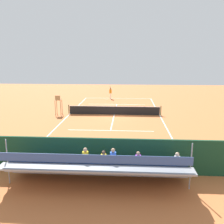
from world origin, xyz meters
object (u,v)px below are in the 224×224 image
umpire_chair (58,103)px  tennis_racket (107,99)px  tennis_player (110,92)px  bleacher_stand (100,168)px  equipment_bag (109,165)px  courtside_bench (137,159)px  tennis_ball_near (107,101)px  tennis_net (114,110)px

umpire_chair → tennis_racket: size_ratio=3.82×
tennis_player → tennis_racket: size_ratio=3.44×
bleacher_stand → equipment_bag: bleacher_stand is taller
bleacher_stand → tennis_player: bearing=-87.2°
tennis_player → bleacher_stand: bearing=92.8°
equipment_bag → tennis_racket: 23.43m
courtside_bench → tennis_ball_near: 22.08m
courtside_bench → tennis_player: (3.22, -23.77, 0.46)m
equipment_bag → tennis_racket: equipment_bag is taller
tennis_net → tennis_racket: size_ratio=18.39×
tennis_player → tennis_racket: bearing=45.5°
tennis_player → umpire_chair: bearing=64.8°
tennis_player → tennis_racket: tennis_player is taller
tennis_player → tennis_racket: (0.56, 0.57, -1.00)m
tennis_net → tennis_player: (1.15, -10.50, 0.51)m
equipment_bag → tennis_ball_near: (1.88, -21.92, -0.15)m
tennis_net → tennis_ball_near: bearing=-80.3°
tennis_racket → tennis_ball_near: (-0.25, 1.42, 0.02)m
tennis_ball_near → equipment_bag: bearing=94.9°
umpire_chair → tennis_net: bearing=-178.1°
courtside_bench → tennis_player: bearing=-82.3°
courtside_bench → equipment_bag: (1.64, 0.13, -0.38)m
umpire_chair → equipment_bag: 14.81m
bleacher_stand → umpire_chair: 16.38m
umpire_chair → tennis_ball_near: size_ratio=32.42×
umpire_chair → tennis_player: bearing=-115.2°
tennis_net → umpire_chair: 6.26m
bleacher_stand → courtside_bench: bleacher_stand is taller
courtside_bench → equipment_bag: courtside_bench is taller
bleacher_stand → courtside_bench: size_ratio=5.03×
tennis_net → equipment_bag: (-0.42, 13.40, -0.32)m
bleacher_stand → tennis_ball_near: (1.58, -23.83, -0.86)m
tennis_net → bleacher_stand: (-0.11, 15.31, 0.39)m
tennis_net → equipment_bag: size_ratio=11.44×
tennis_racket → umpire_chair: bearing=66.1°
tennis_net → equipment_bag: bearing=91.8°
umpire_chair → tennis_racket: (-4.49, -10.14, -1.30)m
umpire_chair → tennis_ball_near: 10.01m
tennis_player → tennis_ball_near: bearing=81.1°
umpire_chair → courtside_bench: size_ratio=1.19×
tennis_racket → tennis_ball_near: tennis_ball_near is taller
tennis_net → tennis_player: 10.57m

